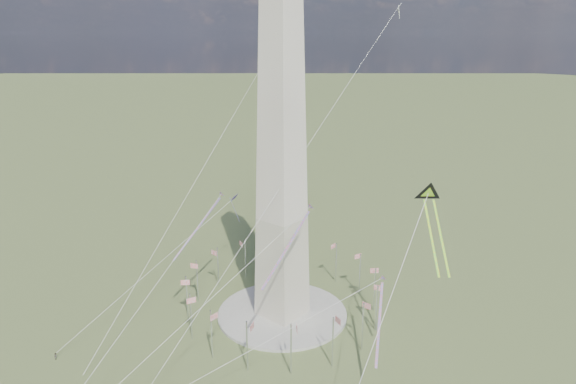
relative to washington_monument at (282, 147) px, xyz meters
The scene contains 12 objects.
ground 47.95m from the washington_monument, ahead, with size 2000.00×2000.00×0.00m, color #415028.
plaza 47.55m from the washington_monument, ahead, with size 36.00×36.00×0.80m, color #A3A095.
washington_monument is the anchor object (origin of this frame).
flagpole_ring 40.68m from the washington_monument, 169.63° to the right, with size 54.40×54.40×13.00m.
person_west 74.84m from the washington_monument, 119.49° to the right, with size 0.82×0.64×1.68m, color gray.
kite_delta_black 39.26m from the washington_monument, ahead, with size 14.84×16.77×15.06m.
kite_diamond_purple 37.66m from the washington_monument, 160.44° to the left, with size 1.81×3.15×9.75m.
kite_streamer_left 24.27m from the washington_monument, 39.88° to the right, with size 3.69×20.63×14.18m.
kite_streamer_mid 29.19m from the washington_monument, 148.88° to the right, with size 3.38×19.81×13.61m.
kite_streamer_right 46.13m from the washington_monument, ahead, with size 9.80×17.28×12.98m.
kite_small_red 50.40m from the washington_monument, 137.27° to the left, with size 1.39×2.16×4.74m.
kite_small_white 60.14m from the washington_monument, 85.01° to the left, with size 1.79×1.55×4.58m.
Camera 1 is at (82.63, -96.15, 75.32)m, focal length 32.00 mm.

